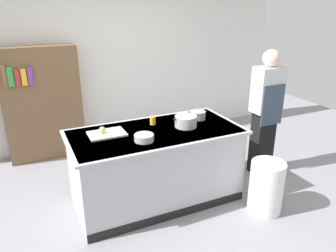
{
  "coord_description": "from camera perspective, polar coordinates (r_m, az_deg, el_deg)",
  "views": [
    {
      "loc": [
        -1.33,
        -3.17,
        2.28
      ],
      "look_at": [
        0.25,
        0.2,
        0.85
      ],
      "focal_mm": 34.8,
      "sensor_mm": 36.0,
      "label": 1
    }
  ],
  "objects": [
    {
      "name": "ground_plane",
      "position": [
        4.13,
        -2.01,
        -12.54
      ],
      "size": [
        10.0,
        10.0,
        0.0
      ],
      "primitive_type": "plane",
      "color": "gray"
    },
    {
      "name": "back_wall",
      "position": [
        5.49,
        -11.1,
        12.47
      ],
      "size": [
        6.4,
        0.12,
        3.0
      ],
      "primitive_type": "cube",
      "color": "white",
      "rests_on": "ground_plane"
    },
    {
      "name": "counter_island",
      "position": [
        3.89,
        -2.1,
        -6.82
      ],
      "size": [
        1.98,
        0.98,
        0.9
      ],
      "color": "#B7BABF",
      "rests_on": "ground_plane"
    },
    {
      "name": "cutting_board",
      "position": [
        3.67,
        -10.66,
        -1.34
      ],
      "size": [
        0.4,
        0.28,
        0.02
      ],
      "primitive_type": "cube",
      "color": "silver",
      "rests_on": "counter_island"
    },
    {
      "name": "onion",
      "position": [
        3.65,
        -11.44,
        -0.68
      ],
      "size": [
        0.07,
        0.07,
        0.07
      ],
      "primitive_type": "sphere",
      "color": "tan",
      "rests_on": "cutting_board"
    },
    {
      "name": "stock_pot",
      "position": [
        3.82,
        3.14,
        0.84
      ],
      "size": [
        0.33,
        0.26,
        0.13
      ],
      "color": "#B7BABF",
      "rests_on": "counter_island"
    },
    {
      "name": "sauce_pan",
      "position": [
        4.08,
        5.25,
        1.91
      ],
      "size": [
        0.26,
        0.19,
        0.1
      ],
      "color": "#99999E",
      "rests_on": "counter_island"
    },
    {
      "name": "mixing_bowl",
      "position": [
        3.44,
        -4.22,
        -2.06
      ],
      "size": [
        0.21,
        0.21,
        0.07
      ],
      "primitive_type": "cylinder",
      "color": "#B7BABF",
      "rests_on": "counter_island"
    },
    {
      "name": "juice_cup",
      "position": [
        3.89,
        -2.69,
        0.97
      ],
      "size": [
        0.07,
        0.07,
        0.1
      ],
      "primitive_type": "cylinder",
      "color": "yellow",
      "rests_on": "counter_island"
    },
    {
      "name": "trash_bin",
      "position": [
        3.92,
        16.81,
        -10.2
      ],
      "size": [
        0.38,
        0.38,
        0.62
      ],
      "primitive_type": "cylinder",
      "color": "white",
      "rests_on": "ground_plane"
    },
    {
      "name": "person_chef",
      "position": [
        4.55,
        16.71,
        2.61
      ],
      "size": [
        0.38,
        0.25,
        1.72
      ],
      "rotation": [
        0.0,
        0.0,
        1.31
      ],
      "color": "black",
      "rests_on": "ground_plane"
    },
    {
      "name": "bookshelf",
      "position": [
        5.18,
        -21.06,
        3.58
      ],
      "size": [
        1.1,
        0.31,
        1.7
      ],
      "color": "brown",
      "rests_on": "ground_plane"
    }
  ]
}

